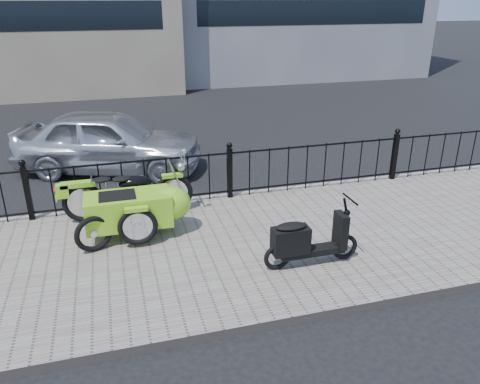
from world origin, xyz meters
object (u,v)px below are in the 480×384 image
object	(u,v)px
scooter	(306,241)
spare_tire	(94,234)
motorcycle_sidecar	(139,204)
sedan_car	(109,141)

from	to	relation	value
scooter	spare_tire	bearing A→B (deg)	156.86
motorcycle_sidecar	sedan_car	size ratio (longest dim) A/B	0.56
scooter	spare_tire	world-z (taller)	scooter
sedan_car	spare_tire	bearing A→B (deg)	-165.54
motorcycle_sidecar	sedan_car	distance (m)	3.43
motorcycle_sidecar	scooter	size ratio (longest dim) A/B	1.60
motorcycle_sidecar	scooter	xyz separation A→B (m)	(2.14, -1.69, -0.10)
motorcycle_sidecar	spare_tire	xyz separation A→B (m)	(-0.72, -0.46, -0.19)
spare_tire	scooter	bearing A→B (deg)	-23.14
sedan_car	motorcycle_sidecar	bearing A→B (deg)	-154.15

